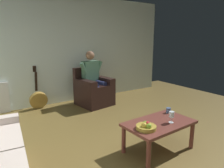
{
  "coord_description": "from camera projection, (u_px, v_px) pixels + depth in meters",
  "views": [
    {
      "loc": [
        1.91,
        1.77,
        1.6
      ],
      "look_at": [
        -0.16,
        -1.44,
        0.74
      ],
      "focal_mm": 32.78,
      "sensor_mm": 36.0,
      "label": 1
    }
  ],
  "objects": [
    {
      "name": "fruit_bowl",
      "position": [
        146.0,
        127.0,
        2.66
      ],
      "size": [
        0.26,
        0.26,
        0.11
      ],
      "color": "olive",
      "rests_on": "coffee_table"
    },
    {
      "name": "armchair",
      "position": [
        93.0,
        91.0,
        4.99
      ],
      "size": [
        0.83,
        0.85,
        0.9
      ],
      "rotation": [
        0.0,
        0.0,
        0.16
      ],
      "color": "black",
      "rests_on": "ground"
    },
    {
      "name": "ground_plane",
      "position": [
        159.0,
        157.0,
        2.82
      ],
      "size": [
        7.52,
        7.52,
        0.0
      ],
      "primitive_type": "plane",
      "color": "brown"
    },
    {
      "name": "wall_back",
      "position": [
        70.0,
        50.0,
        5.12
      ],
      "size": [
        5.67,
        0.06,
        2.63
      ],
      "primitive_type": "cube",
      "color": "silver",
      "rests_on": "ground"
    },
    {
      "name": "coffee_table",
      "position": [
        159.0,
        126.0,
        2.91
      ],
      "size": [
        1.03,
        0.64,
        0.44
      ],
      "rotation": [
        0.0,
        0.0,
        0.05
      ],
      "color": "brown",
      "rests_on": "ground"
    },
    {
      "name": "candle_jar",
      "position": [
        168.0,
        110.0,
        3.25
      ],
      "size": [
        0.07,
        0.07,
        0.08
      ],
      "primitive_type": "cylinder",
      "color": "#4B6289",
      "rests_on": "coffee_table"
    },
    {
      "name": "person_seated",
      "position": [
        93.0,
        76.0,
        4.91
      ],
      "size": [
        0.66,
        0.61,
        1.3
      ],
      "rotation": [
        0.0,
        0.0,
        0.16
      ],
      "color": "#466F54",
      "rests_on": "ground"
    },
    {
      "name": "guitar",
      "position": [
        38.0,
        99.0,
        4.73
      ],
      "size": [
        0.4,
        0.3,
        0.99
      ],
      "color": "#AA8136",
      "rests_on": "ground"
    },
    {
      "name": "wine_glass_near",
      "position": [
        172.0,
        115.0,
        2.85
      ],
      "size": [
        0.07,
        0.07,
        0.16
      ],
      "color": "silver",
      "rests_on": "coffee_table"
    }
  ]
}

